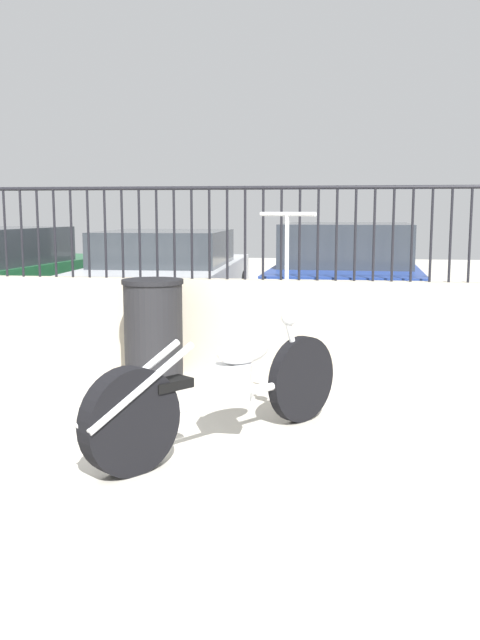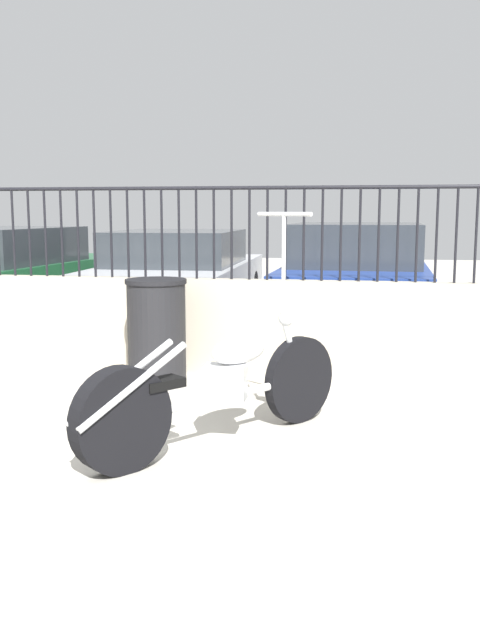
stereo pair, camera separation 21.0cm
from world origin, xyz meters
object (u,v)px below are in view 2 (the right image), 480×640
at_px(trash_bin, 157,331).
at_px(car_blue, 356,279).
at_px(car_green, 7,275).
at_px(motorcycle_white, 206,391).
at_px(car_silver, 180,276).

relative_size(trash_bin, car_blue, 0.23).
xyz_separation_m(trash_bin, car_blue, (1.77, 3.09, 0.23)).
xyz_separation_m(trash_bin, car_green, (-3.13, 3.11, 0.20)).
bearing_deg(motorcycle_white, car_silver, 54.51).
bearing_deg(car_green, car_blue, -84.62).
xyz_separation_m(motorcycle_white, trash_bin, (-0.86, 1.76, 0.09)).
relative_size(motorcycle_white, car_blue, 0.44).
bearing_deg(car_silver, motorcycle_white, -164.85).
height_order(motorcycle_white, trash_bin, motorcycle_white).
distance_m(car_green, car_blue, 4.91).
distance_m(motorcycle_white, car_green, 6.30).
bearing_deg(car_silver, car_blue, -100.73).
xyz_separation_m(car_green, car_silver, (2.43, 0.39, -0.02)).
height_order(trash_bin, car_green, car_green).
bearing_deg(trash_bin, car_green, 135.23).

